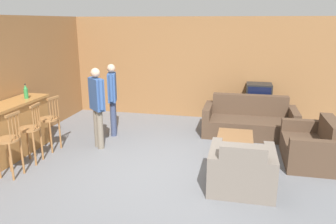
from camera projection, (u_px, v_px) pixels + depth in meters
name	position (u px, v px, depth m)	size (l,w,h in m)	color
ground_plane	(162.00, 173.00, 5.54)	(24.00, 24.00, 0.00)	slate
wall_back	(194.00, 68.00, 8.51)	(9.40, 0.08, 2.60)	olive
wall_left	(29.00, 78.00, 7.07)	(0.08, 8.54, 2.60)	olive
bar_counter	(6.00, 132.00, 5.99)	(0.55, 2.11, 1.03)	#A87038
bar_chair_near	(9.00, 144.00, 5.30)	(0.38, 0.38, 1.10)	#996638
bar_chair_mid	(31.00, 133.00, 5.83)	(0.40, 0.40, 1.10)	#996638
bar_chair_far	(50.00, 123.00, 6.41)	(0.42, 0.42, 1.10)	#996638
couch_far	(249.00, 122.00, 7.37)	(2.01, 0.96, 0.85)	#4C3828
armchair_near	(241.00, 171.00, 4.95)	(0.97, 0.91, 0.83)	#70665B
loveseat_right	(312.00, 147.00, 5.92)	(0.88, 1.32, 0.82)	#4C3828
coffee_table	(235.00, 139.00, 6.09)	(0.65, 0.86, 0.43)	brown
tv_unit	(257.00, 114.00, 8.12)	(1.10, 0.47, 0.53)	#2D2319
tv	(259.00, 94.00, 7.98)	(0.60, 0.52, 0.50)	black
bottle	(26.00, 92.00, 6.35)	(0.08, 0.08, 0.29)	#2D7F3D
person_by_window	(112.00, 96.00, 7.18)	(0.27, 0.50, 1.60)	#384260
person_by_counter	(97.00, 104.00, 6.44)	(0.42, 0.39, 1.62)	#756B5B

